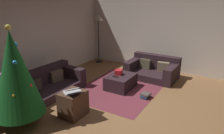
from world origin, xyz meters
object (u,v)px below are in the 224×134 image
at_px(corner_lamp, 98,21).
at_px(gift_box, 119,72).
at_px(side_table, 73,104).
at_px(book_stack, 145,95).
at_px(couch_left, 47,84).
at_px(ottoman, 121,82).
at_px(tv_remote, 115,77).
at_px(couch_right, 153,69).
at_px(christmas_tree, 15,74).
at_px(laptop, 73,91).

bearing_deg(corner_lamp, gift_box, -133.55).
height_order(side_table, corner_lamp, corner_lamp).
bearing_deg(side_table, book_stack, -32.97).
distance_m(couch_left, ottoman, 1.95).
xyz_separation_m(ottoman, tv_remote, (-0.18, 0.07, 0.20)).
height_order(ottoman, book_stack, ottoman).
height_order(gift_box, corner_lamp, corner_lamp).
relative_size(couch_left, gift_box, 10.29).
bearing_deg(corner_lamp, side_table, -153.79).
height_order(couch_left, corner_lamp, corner_lamp).
distance_m(ottoman, book_stack, 0.86).
relative_size(couch_right, corner_lamp, 0.84).
bearing_deg(book_stack, corner_lamp, 54.00).
bearing_deg(ottoman, tv_remote, 158.19).
bearing_deg(gift_box, christmas_tree, 164.06).
xyz_separation_m(side_table, corner_lamp, (3.53, 1.74, 1.30)).
bearing_deg(ottoman, corner_lamp, 47.31).
bearing_deg(ottoman, couch_right, -19.67).
xyz_separation_m(ottoman, gift_box, (0.03, 0.09, 0.25)).
xyz_separation_m(tv_remote, side_table, (-1.58, 0.11, -0.11)).
relative_size(ottoman, laptop, 1.55).
height_order(ottoman, christmas_tree, christmas_tree).
height_order(couch_right, corner_lamp, corner_lamp).
bearing_deg(christmas_tree, couch_left, 27.46).
distance_m(couch_right, tv_remote, 1.56).
relative_size(gift_box, corner_lamp, 0.10).
bearing_deg(laptop, book_stack, -30.94).
xyz_separation_m(gift_box, christmas_tree, (-2.57, 0.73, 0.63)).
height_order(couch_left, ottoman, couch_left).
relative_size(gift_box, tv_remote, 1.15).
relative_size(book_stack, corner_lamp, 0.15).
bearing_deg(tv_remote, laptop, -173.28).
bearing_deg(side_table, couch_right, -11.84).
xyz_separation_m(gift_box, tv_remote, (-0.21, -0.01, -0.06)).
distance_m(gift_box, christmas_tree, 2.74).
bearing_deg(ottoman, book_stack, -105.01).
bearing_deg(couch_left, tv_remote, 128.83).
bearing_deg(couch_left, couch_right, 143.73).
bearing_deg(couch_left, laptop, 69.87).
xyz_separation_m(couch_left, ottoman, (1.28, -1.48, -0.07)).
relative_size(gift_box, side_table, 0.34).
bearing_deg(corner_lamp, tv_remote, -136.59).
relative_size(christmas_tree, corner_lamp, 1.06).
bearing_deg(couch_left, book_stack, 115.57).
relative_size(ottoman, christmas_tree, 0.43).
xyz_separation_m(couch_right, tv_remote, (-1.46, 0.53, 0.13)).
xyz_separation_m(couch_left, gift_box, (1.31, -1.39, 0.19)).
relative_size(gift_box, laptop, 0.34).
height_order(ottoman, laptop, laptop).
relative_size(gift_box, book_stack, 0.67).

